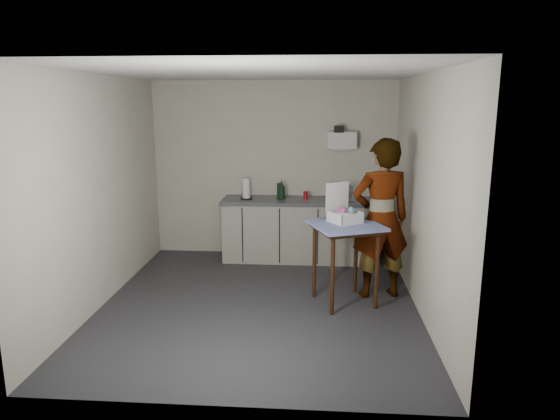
# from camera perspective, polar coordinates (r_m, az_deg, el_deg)

# --- Properties ---
(ground) EXTENTS (4.00, 4.00, 0.00)m
(ground) POSITION_cam_1_polar(r_m,az_deg,el_deg) (5.90, -2.37, -10.65)
(ground) COLOR #28282D
(ground) RESTS_ON ground
(wall_back) EXTENTS (3.60, 0.02, 2.60)m
(wall_back) POSITION_cam_1_polar(r_m,az_deg,el_deg) (7.48, -0.73, 4.65)
(wall_back) COLOR beige
(wall_back) RESTS_ON ground
(wall_right) EXTENTS (0.02, 4.00, 2.60)m
(wall_right) POSITION_cam_1_polar(r_m,az_deg,el_deg) (5.61, 16.01, 1.55)
(wall_right) COLOR beige
(wall_right) RESTS_ON ground
(wall_left) EXTENTS (0.02, 4.00, 2.60)m
(wall_left) POSITION_cam_1_polar(r_m,az_deg,el_deg) (6.00, -19.74, 1.98)
(wall_left) COLOR beige
(wall_left) RESTS_ON ground
(ceiling) EXTENTS (3.60, 4.00, 0.01)m
(ceiling) POSITION_cam_1_polar(r_m,az_deg,el_deg) (5.44, -2.62, 15.40)
(ceiling) COLOR white
(ceiling) RESTS_ON wall_back
(kitchen_counter) EXTENTS (2.24, 0.62, 0.91)m
(kitchen_counter) POSITION_cam_1_polar(r_m,az_deg,el_deg) (7.34, 2.21, -2.46)
(kitchen_counter) COLOR black
(kitchen_counter) RESTS_ON ground
(wall_shelf) EXTENTS (0.42, 0.18, 0.37)m
(wall_shelf) POSITION_cam_1_polar(r_m,az_deg,el_deg) (7.34, 7.08, 7.92)
(wall_shelf) COLOR white
(wall_shelf) RESTS_ON ground
(side_table) EXTENTS (0.95, 0.95, 0.95)m
(side_table) POSITION_cam_1_polar(r_m,az_deg,el_deg) (5.72, 7.51, -2.74)
(side_table) COLOR #3C1F0D
(side_table) RESTS_ON ground
(standing_man) EXTENTS (0.78, 0.60, 1.90)m
(standing_man) POSITION_cam_1_polar(r_m,az_deg,el_deg) (5.97, 11.44, -1.01)
(standing_man) COLOR #B2A593
(standing_man) RESTS_ON ground
(soap_bottle) EXTENTS (0.11, 0.11, 0.27)m
(soap_bottle) POSITION_cam_1_polar(r_m,az_deg,el_deg) (7.19, 0.19, 2.27)
(soap_bottle) COLOR black
(soap_bottle) RESTS_ON kitchen_counter
(soda_can) EXTENTS (0.06, 0.06, 0.12)m
(soda_can) POSITION_cam_1_polar(r_m,az_deg,el_deg) (7.22, 2.93, 1.69)
(soda_can) COLOR red
(soda_can) RESTS_ON kitchen_counter
(dark_bottle) EXTENTS (0.07, 0.07, 0.24)m
(dark_bottle) POSITION_cam_1_polar(r_m,az_deg,el_deg) (7.21, -0.08, 2.18)
(dark_bottle) COLOR black
(dark_bottle) RESTS_ON kitchen_counter
(paper_towel) EXTENTS (0.17, 0.17, 0.31)m
(paper_towel) POSITION_cam_1_polar(r_m,az_deg,el_deg) (7.25, -3.87, 2.41)
(paper_towel) COLOR black
(paper_towel) RESTS_ON kitchen_counter
(dish_rack) EXTENTS (0.36, 0.27, 0.25)m
(dish_rack) POSITION_cam_1_polar(r_m,az_deg,el_deg) (7.22, 7.04, 1.60)
(dish_rack) COLOR silver
(dish_rack) RESTS_ON kitchen_counter
(bakery_box) EXTENTS (0.44, 0.44, 0.44)m
(bakery_box) POSITION_cam_1_polar(r_m,az_deg,el_deg) (5.74, 7.32, -0.41)
(bakery_box) COLOR white
(bakery_box) RESTS_ON side_table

